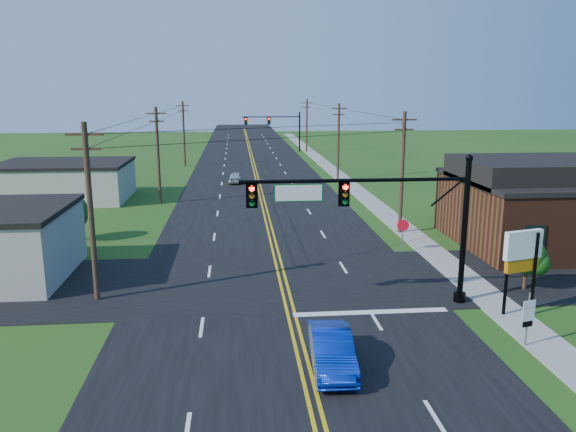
{
  "coord_description": "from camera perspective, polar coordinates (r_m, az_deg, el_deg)",
  "views": [
    {
      "loc": [
        -2.3,
        -17.81,
        10.45
      ],
      "look_at": [
        0.28,
        10.0,
        4.19
      ],
      "focal_mm": 35.0,
      "sensor_mm": 36.0,
      "label": 1
    }
  ],
  "objects": [
    {
      "name": "blue_car",
      "position": [
        22.13,
        4.46,
        -13.49
      ],
      "size": [
        1.73,
        4.46,
        1.45
      ],
      "primitive_type": "imported",
      "rotation": [
        0.0,
        0.0,
        -0.05
      ],
      "color": "#0724A5",
      "rests_on": "ground"
    },
    {
      "name": "sidewalk",
      "position": [
        60.12,
        7.08,
        2.57
      ],
      "size": [
        2.0,
        160.0,
        0.08
      ],
      "primitive_type": "cube",
      "color": "gray",
      "rests_on": "ground"
    },
    {
      "name": "cream_bldg_far",
      "position": [
        58.89,
        -21.75,
        3.34
      ],
      "size": [
        12.2,
        9.2,
        3.7
      ],
      "color": "beige",
      "rests_on": "ground"
    },
    {
      "name": "utility_pole_right_c",
      "position": [
        96.74,
        1.92,
        9.24
      ],
      "size": [
        1.8,
        0.28,
        9.0
      ],
      "color": "#342717",
      "rests_on": "ground"
    },
    {
      "name": "tree_right_back",
      "position": [
        48.12,
        17.15,
        2.68
      ],
      "size": [
        3.0,
        3.0,
        4.1
      ],
      "color": "#342717",
      "rests_on": "ground"
    },
    {
      "name": "utility_pole_left_a",
      "position": [
        29.29,
        -19.42,
        0.62
      ],
      "size": [
        1.8,
        0.28,
        9.0
      ],
      "color": "#342717",
      "rests_on": "ground"
    },
    {
      "name": "utility_pole_left_c",
      "position": [
        80.34,
        -10.54,
        8.34
      ],
      "size": [
        1.8,
        0.28,
        9.0
      ],
      "color": "#342717",
      "rests_on": "ground"
    },
    {
      "name": "route_sign",
      "position": [
        25.44,
        23.21,
        -9.3
      ],
      "size": [
        0.59,
        0.17,
        2.39
      ],
      "rotation": [
        0.0,
        0.0,
        0.23
      ],
      "color": "slate",
      "rests_on": "ground"
    },
    {
      "name": "tree_left",
      "position": [
        42.31,
        -21.24,
        0.47
      ],
      "size": [
        2.4,
        2.4,
        3.37
      ],
      "color": "#342717",
      "rests_on": "ground"
    },
    {
      "name": "ground",
      "position": [
        20.78,
        1.86,
        -17.58
      ],
      "size": [
        260.0,
        260.0,
        0.0
      ],
      "primitive_type": "plane",
      "color": "#1E4914",
      "rests_on": "ground"
    },
    {
      "name": "brick_building",
      "position": [
        42.95,
        26.1,
        0.47
      ],
      "size": [
        14.2,
        11.2,
        4.7
      ],
      "color": "#502817",
      "rests_on": "ground"
    },
    {
      "name": "utility_pole_left_b",
      "position": [
        53.61,
        -13.07,
        6.18
      ],
      "size": [
        1.8,
        0.28,
        9.0
      ],
      "color": "#342717",
      "rests_on": "ground"
    },
    {
      "name": "utility_pole_right_b",
      "position": [
        67.16,
        5.14,
        7.69
      ],
      "size": [
        1.8,
        0.28,
        9.0
      ],
      "color": "#342717",
      "rests_on": "ground"
    },
    {
      "name": "signal_mast_far",
      "position": [
        98.22,
        -1.38,
        9.19
      ],
      "size": [
        10.98,
        0.6,
        7.48
      ],
      "color": "black",
      "rests_on": "ground"
    },
    {
      "name": "stop_sign",
      "position": [
        37.48,
        11.6,
        -1.26
      ],
      "size": [
        0.75,
        0.34,
        2.24
      ],
      "rotation": [
        0.0,
        0.0,
        -0.39
      ],
      "color": "slate",
      "rests_on": "ground"
    },
    {
      "name": "road_cross",
      "position": [
        31.67,
        -0.85,
        -6.6
      ],
      "size": [
        70.0,
        10.0,
        0.04
      ],
      "primitive_type": "cube",
      "color": "black",
      "rests_on": "ground"
    },
    {
      "name": "road_main",
      "position": [
        68.65,
        -3.33,
        3.88
      ],
      "size": [
        16.0,
        220.0,
        0.04
      ],
      "primitive_type": "cube",
      "color": "black",
      "rests_on": "ground"
    },
    {
      "name": "pylon_sign",
      "position": [
        28.3,
        22.72,
        -3.58
      ],
      "size": [
        2.02,
        0.81,
        4.15
      ],
      "rotation": [
        0.0,
        0.0,
        0.27
      ],
      "color": "black",
      "rests_on": "ground"
    },
    {
      "name": "signal_mast_main",
      "position": [
        27.25,
        8.91,
        0.4
      ],
      "size": [
        11.3,
        0.6,
        7.48
      ],
      "color": "black",
      "rests_on": "ground"
    },
    {
      "name": "utility_pole_right_a",
      "position": [
        42.0,
        11.53,
        4.54
      ],
      "size": [
        1.8,
        0.28,
        9.0
      ],
      "color": "#342717",
      "rests_on": "ground"
    },
    {
      "name": "shrub_corner",
      "position": [
        32.46,
        23.1,
        -3.77
      ],
      "size": [
        2.0,
        2.0,
        2.86
      ],
      "color": "#342717",
      "rests_on": "ground"
    },
    {
      "name": "distant_car",
      "position": [
        64.95,
        -5.35,
        3.88
      ],
      "size": [
        1.68,
        3.73,
        1.25
      ],
      "primitive_type": "imported",
      "rotation": [
        0.0,
        0.0,
        3.08
      ],
      "color": "#BCBDC2",
      "rests_on": "ground"
    }
  ]
}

